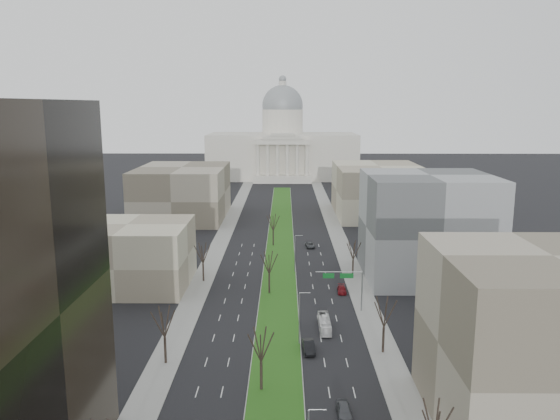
# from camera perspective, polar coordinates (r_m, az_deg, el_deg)

# --- Properties ---
(ground) EXTENTS (600.00, 600.00, 0.00)m
(ground) POSITION_cam_1_polar(r_m,az_deg,el_deg) (155.58, 0.02, -3.77)
(ground) COLOR black
(ground) RESTS_ON ground
(median) EXTENTS (8.00, 222.03, 0.20)m
(median) POSITION_cam_1_polar(r_m,az_deg,el_deg) (154.57, 0.02, -3.83)
(median) COLOR #999993
(median) RESTS_ON ground
(sidewalk_left) EXTENTS (5.00, 330.00, 0.15)m
(sidewalk_left) POSITION_cam_1_polar(r_m,az_deg,el_deg) (132.85, -7.68, -6.42)
(sidewalk_left) COLOR gray
(sidewalk_left) RESTS_ON ground
(sidewalk_right) EXTENTS (5.00, 330.00, 0.15)m
(sidewalk_right) POSITION_cam_1_polar(r_m,az_deg,el_deg) (132.52, 7.57, -6.47)
(sidewalk_right) COLOR gray
(sidewalk_right) RESTS_ON ground
(capitol) EXTENTS (80.00, 46.00, 55.00)m
(capitol) POSITION_cam_1_polar(r_m,az_deg,el_deg) (300.96, 0.26, 6.52)
(capitol) COLOR beige
(capitol) RESTS_ON ground
(building_beige_left) EXTENTS (26.00, 22.00, 14.00)m
(building_beige_left) POSITION_cam_1_polar(r_m,az_deg,el_deg) (124.75, -15.50, -4.57)
(building_beige_left) COLOR tan
(building_beige_left) RESTS_ON ground
(building_tan_right) EXTENTS (26.00, 24.00, 22.00)m
(building_tan_right) POSITION_cam_1_polar(r_m,az_deg,el_deg) (75.66, 25.92, -12.35)
(building_tan_right) COLOR #796F5D
(building_tan_right) RESTS_ON ground
(building_grey_right) EXTENTS (28.00, 26.00, 24.00)m
(building_grey_right) POSITION_cam_1_polar(r_m,az_deg,el_deg) (129.73, 15.12, -1.68)
(building_grey_right) COLOR #5D6062
(building_grey_right) RESTS_ON ground
(building_far_left) EXTENTS (30.00, 40.00, 18.00)m
(building_far_left) POSITION_cam_1_polar(r_m,az_deg,el_deg) (196.27, -10.15, 1.83)
(building_far_left) COLOR #796F5D
(building_far_left) RESTS_ON ground
(building_far_right) EXTENTS (30.00, 40.00, 18.00)m
(building_far_right) POSITION_cam_1_polar(r_m,az_deg,el_deg) (200.70, 10.18, 2.03)
(building_far_right) COLOR tan
(building_far_right) RESTS_ON ground
(tree_left_mid) EXTENTS (5.40, 5.40, 9.72)m
(tree_left_mid) POSITION_cam_1_polar(r_m,az_deg,el_deg) (86.92, -12.02, -11.27)
(tree_left_mid) COLOR black
(tree_left_mid) RESTS_ON ground
(tree_left_far) EXTENTS (5.28, 5.28, 9.50)m
(tree_left_far) POSITION_cam_1_polar(r_m,az_deg,el_deg) (124.27, -8.08, -4.41)
(tree_left_far) COLOR black
(tree_left_far) RESTS_ON ground
(tree_right_mid) EXTENTS (5.52, 5.52, 9.94)m
(tree_right_mid) POSITION_cam_1_polar(r_m,az_deg,el_deg) (90.02, 10.85, -10.32)
(tree_right_mid) COLOR black
(tree_right_mid) RESTS_ON ground
(tree_right_far) EXTENTS (5.04, 5.04, 9.07)m
(tree_right_far) POSITION_cam_1_polar(r_m,az_deg,el_deg) (127.84, 7.67, -4.11)
(tree_right_far) COLOR black
(tree_right_far) RESTS_ON ground
(tree_median_a) EXTENTS (5.40, 5.40, 9.72)m
(tree_median_a) POSITION_cam_1_polar(r_m,az_deg,el_deg) (77.68, -2.00, -13.80)
(tree_median_a) COLOR black
(tree_median_a) RESTS_ON ground
(tree_median_b) EXTENTS (5.40, 5.40, 9.72)m
(tree_median_b) POSITION_cam_1_polar(r_m,az_deg,el_deg) (115.20, -1.14, -5.45)
(tree_median_b) COLOR black
(tree_median_b) RESTS_ON ground
(tree_median_c) EXTENTS (5.40, 5.40, 9.72)m
(tree_median_c) POSITION_cam_1_polar(r_m,az_deg,el_deg) (153.98, -0.72, -1.25)
(tree_median_c) COLOR black
(tree_median_c) RESTS_ON ground
(streetlamp_median_b) EXTENTS (1.90, 0.20, 9.16)m
(streetlamp_median_b) POSITION_cam_1_polar(r_m,az_deg,el_deg) (92.28, 2.07, -11.15)
(streetlamp_median_b) COLOR gray
(streetlamp_median_b) RESTS_ON ground
(streetlamp_median_c) EXTENTS (1.90, 0.20, 9.16)m
(streetlamp_median_c) POSITION_cam_1_polar(r_m,az_deg,el_deg) (130.21, 1.59, -4.52)
(streetlamp_median_c) COLOR gray
(streetlamp_median_c) RESTS_ON ground
(mast_arm_signs) EXTENTS (9.12, 0.24, 8.09)m
(mast_arm_signs) POSITION_cam_1_polar(r_m,az_deg,el_deg) (106.61, 7.13, -7.40)
(mast_arm_signs) COLOR gray
(mast_arm_signs) RESTS_ON ground
(car_grey_near) EXTENTS (1.97, 4.60, 1.55)m
(car_grey_near) POSITION_cam_1_polar(r_m,az_deg,el_deg) (75.40, 6.72, -20.05)
(car_grey_near) COLOR #46484D
(car_grey_near) RESTS_ON ground
(car_black) EXTENTS (2.08, 5.25, 1.70)m
(car_black) POSITION_cam_1_polar(r_m,az_deg,el_deg) (91.53, 3.02, -14.05)
(car_black) COLOR black
(car_black) RESTS_ON ground
(car_red) EXTENTS (2.06, 4.62, 1.32)m
(car_red) POSITION_cam_1_polar(r_m,az_deg,el_deg) (118.52, 6.48, -8.26)
(car_red) COLOR maroon
(car_red) RESTS_ON ground
(car_grey_far) EXTENTS (2.71, 5.06, 1.35)m
(car_grey_far) POSITION_cam_1_polar(r_m,az_deg,el_deg) (154.04, 3.15, -3.67)
(car_grey_far) COLOR #46494E
(car_grey_far) RESTS_ON ground
(box_van) EXTENTS (1.99, 8.20, 2.28)m
(box_van) POSITION_cam_1_polar(r_m,az_deg,el_deg) (99.68, 4.66, -11.73)
(box_van) COLOR white
(box_van) RESTS_ON ground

